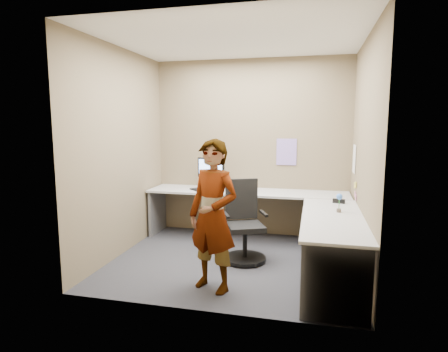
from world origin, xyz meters
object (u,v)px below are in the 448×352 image
(desk, at_px, (272,211))
(office_chair, at_px, (244,228))
(monitor, at_px, (211,170))
(person, at_px, (213,216))

(desk, relative_size, office_chair, 2.97)
(desk, distance_m, monitor, 1.22)
(monitor, height_order, person, person)
(monitor, relative_size, person, 0.28)
(monitor, relative_size, office_chair, 0.44)
(monitor, bearing_deg, desk, -14.45)
(office_chair, bearing_deg, desk, 18.98)
(desk, xyz_separation_m, office_chair, (-0.31, -0.29, -0.18))
(desk, height_order, monitor, monitor)
(monitor, distance_m, person, 1.86)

